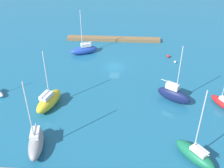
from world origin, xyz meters
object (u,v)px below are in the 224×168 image
pier_dock (113,39)px  mooring_buoy_red (169,56)px  sailboat_green_outer_mooring (195,154)px  mooring_buoy_white (175,62)px  sailboat_navy_east_end (174,94)px  sailboat_blue_far_south (84,50)px  sailboat_gray_lone_north (36,142)px  sailboat_yellow_far_north (49,101)px  sailboat_red_off_beacon (222,102)px

pier_dock → mooring_buoy_red: pier_dock is taller
pier_dock → sailboat_green_outer_mooring: 44.82m
mooring_buoy_white → pier_dock: bearing=-36.1°
sailboat_navy_east_end → mooring_buoy_white: size_ratio=20.61×
sailboat_blue_far_south → sailboat_gray_lone_north: size_ratio=0.86×
sailboat_yellow_far_north → sailboat_navy_east_end: bearing=-62.7°
sailboat_blue_far_south → sailboat_green_outer_mooring: 40.69m
sailboat_red_off_beacon → sailboat_gray_lone_north: bearing=80.4°
sailboat_yellow_far_north → sailboat_red_off_beacon: sailboat_yellow_far_north is taller
pier_dock → sailboat_red_off_beacon: (-23.06, 27.93, 0.47)m
sailboat_gray_lone_north → sailboat_red_off_beacon: bearing=103.0°
sailboat_navy_east_end → pier_dock: bearing=148.0°
mooring_buoy_red → sailboat_navy_east_end: bearing=87.1°
mooring_buoy_white → mooring_buoy_red: size_ratio=0.79×
sailboat_blue_far_south → sailboat_gray_lone_north: 33.25m
sailboat_red_off_beacon → mooring_buoy_red: size_ratio=12.37×
pier_dock → sailboat_yellow_far_north: bearing=69.9°
mooring_buoy_white → sailboat_gray_lone_north: bearing=48.3°
sailboat_green_outer_mooring → mooring_buoy_white: (-0.59, -30.49, -0.95)m
sailboat_red_off_beacon → mooring_buoy_white: bearing=-7.6°
pier_dock → sailboat_green_outer_mooring: bearing=110.0°
sailboat_navy_east_end → sailboat_gray_lone_north: bearing=-118.2°
sailboat_blue_far_south → sailboat_red_off_beacon: sailboat_blue_far_south is taller
sailboat_blue_far_south → sailboat_navy_east_end: bearing=115.1°
sailboat_gray_lone_north → sailboat_navy_east_end: bearing=112.0°
sailboat_navy_east_end → mooring_buoy_white: sailboat_navy_east_end is taller
sailboat_green_outer_mooring → mooring_buoy_red: sailboat_green_outer_mooring is taller
pier_dock → sailboat_gray_lone_north: size_ratio=1.89×
sailboat_blue_far_south → sailboat_red_off_beacon: bearing=123.9°
sailboat_green_outer_mooring → mooring_buoy_red: size_ratio=17.44×
sailboat_red_off_beacon → sailboat_yellow_far_north: bearing=62.6°
sailboat_red_off_beacon → sailboat_gray_lone_north: size_ratio=0.69×
sailboat_blue_far_south → sailboat_green_outer_mooring: bearing=100.6°
sailboat_blue_far_south → sailboat_gray_lone_north: (3.38, 33.08, 0.24)m
sailboat_yellow_far_north → sailboat_red_off_beacon: bearing=-66.5°
sailboat_yellow_far_north → mooring_buoy_white: size_ratio=20.02×
pier_dock → sailboat_gray_lone_north: (10.55, 41.28, 1.00)m
sailboat_green_outer_mooring → mooring_buoy_red: 33.24m
sailboat_red_off_beacon → sailboat_gray_lone_north: (33.60, 13.35, 0.53)m
sailboat_yellow_far_north → mooring_buoy_white: bearing=-35.8°
sailboat_blue_far_south → sailboat_gray_lone_north: bearing=61.2°
sailboat_yellow_far_north → mooring_buoy_white: 32.80m
sailboat_gray_lone_north → sailboat_green_outer_mooring: size_ratio=1.02×
sailboat_yellow_far_north → sailboat_red_off_beacon: size_ratio=1.28×
sailboat_red_off_beacon → sailboat_green_outer_mooring: sailboat_green_outer_mooring is taller
pier_dock → sailboat_blue_far_south: sailboat_blue_far_south is taller
sailboat_navy_east_end → sailboat_yellow_far_north: bearing=-141.3°
pier_dock → sailboat_green_outer_mooring: sailboat_green_outer_mooring is taller
sailboat_gray_lone_north → mooring_buoy_red: (-25.11, -32.39, -1.06)m
sailboat_red_off_beacon → mooring_buoy_white: sailboat_red_off_beacon is taller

